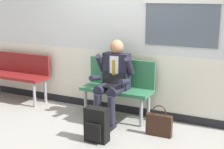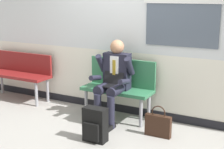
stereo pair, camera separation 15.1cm
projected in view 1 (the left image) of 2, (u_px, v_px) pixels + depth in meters
name	position (u px, v px, depth m)	size (l,w,h in m)	color
ground_plane	(110.00, 125.00, 4.98)	(18.00, 18.00, 0.00)	gray
station_wall	(130.00, 22.00, 5.20)	(6.01, 0.16, 2.95)	silver
bench_with_person	(119.00, 84.00, 5.20)	(1.10, 0.42, 0.92)	#2D6B47
bench_empty	(17.00, 72.00, 6.10)	(1.29, 0.42, 0.85)	maroon
person_seated	(113.00, 79.00, 5.00)	(0.57, 0.70, 1.24)	#1E1E2D
backpack	(96.00, 125.00, 4.39)	(0.31, 0.20, 0.46)	black
handbag	(159.00, 124.00, 4.58)	(0.36, 0.08, 0.44)	#331E14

